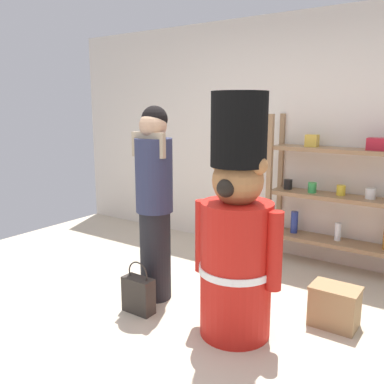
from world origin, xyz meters
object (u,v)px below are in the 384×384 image
object	(u,v)px
shopping_bag	(138,294)
person_shopper	(154,199)
merchandise_shelf	(341,195)
teddy_bear_guard	(237,234)
display_crate	(334,306)

from	to	relation	value
shopping_bag	person_shopper	bearing A→B (deg)	101.34
person_shopper	shopping_bag	bearing A→B (deg)	-78.66
merchandise_shelf	teddy_bear_guard	bearing A→B (deg)	-98.49
shopping_bag	display_crate	distance (m)	1.53
teddy_bear_guard	shopping_bag	xyz separation A→B (m)	(-0.79, -0.17, -0.60)
teddy_bear_guard	display_crate	xyz separation A→B (m)	(0.57, 0.52, -0.60)
merchandise_shelf	display_crate	size ratio (longest dim) A/B	4.43
merchandise_shelf	shopping_bag	size ratio (longest dim) A/B	3.64
merchandise_shelf	person_shopper	bearing A→B (deg)	-125.41
shopping_bag	teddy_bear_guard	bearing A→B (deg)	11.99
merchandise_shelf	display_crate	distance (m)	1.34
merchandise_shelf	teddy_bear_guard	xyz separation A→B (m)	(-0.25, -1.67, -0.02)
merchandise_shelf	teddy_bear_guard	world-z (taller)	teddy_bear_guard
person_shopper	teddy_bear_guard	bearing A→B (deg)	-8.15
person_shopper	display_crate	world-z (taller)	person_shopper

